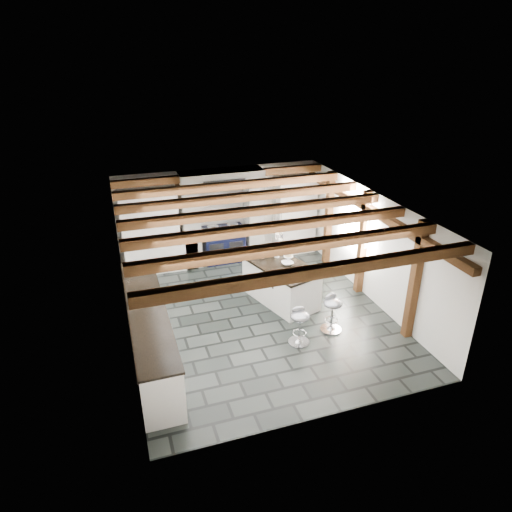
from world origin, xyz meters
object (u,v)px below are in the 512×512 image
object	(u,v)px
range_cooker	(224,243)
bar_stool_far	(300,322)
bar_stool_near	(332,309)
kitchen_island	(281,282)

from	to	relation	value
range_cooker	bar_stool_far	xyz separation A→B (m)	(0.40, -3.86, -0.02)
range_cooker	bar_stool_near	distance (m)	3.84
kitchen_island	bar_stool_near	bearing A→B (deg)	-86.76
kitchen_island	bar_stool_far	bearing A→B (deg)	-115.78
range_cooker	bar_stool_near	xyz separation A→B (m)	(1.14, -3.67, 0.00)
bar_stool_near	bar_stool_far	bearing A→B (deg)	-176.75
range_cooker	bar_stool_far	distance (m)	3.88
range_cooker	bar_stool_near	world-z (taller)	range_cooker
kitchen_island	bar_stool_far	size ratio (longest dim) A/B	2.64
range_cooker	bar_stool_far	bearing A→B (deg)	-84.04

